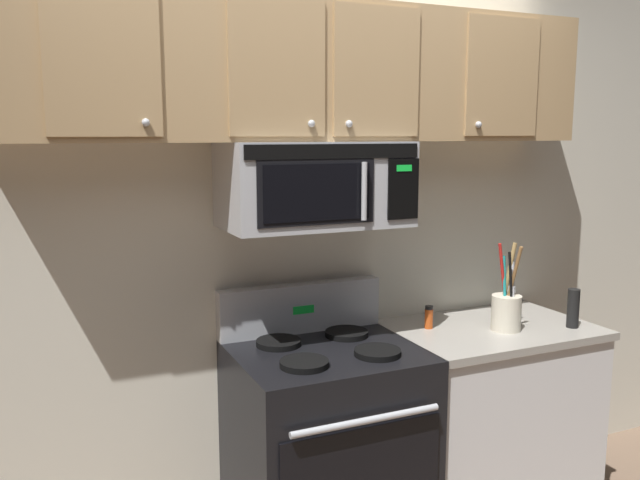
# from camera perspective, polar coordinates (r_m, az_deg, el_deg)

# --- Properties ---
(back_wall) EXTENTS (5.20, 0.10, 2.70)m
(back_wall) POSITION_cam_1_polar(r_m,az_deg,el_deg) (2.99, -2.34, 0.84)
(back_wall) COLOR silver
(back_wall) RESTS_ON ground_plane
(stove_range) EXTENTS (0.76, 0.69, 1.12)m
(stove_range) POSITION_cam_1_polar(r_m,az_deg,el_deg) (2.94, 0.55, -17.45)
(stove_range) COLOR black
(stove_range) RESTS_ON ground_plane
(over_range_microwave) EXTENTS (0.76, 0.43, 0.35)m
(over_range_microwave) POSITION_cam_1_polar(r_m,az_deg,el_deg) (2.74, -0.44, 4.81)
(over_range_microwave) COLOR #B7BABF
(upper_cabinets) EXTENTS (2.50, 0.36, 0.55)m
(upper_cabinets) POSITION_cam_1_polar(r_m,az_deg,el_deg) (2.77, -0.71, 14.17)
(upper_cabinets) COLOR tan
(counter_segment) EXTENTS (0.93, 0.65, 0.90)m
(counter_segment) POSITION_cam_1_polar(r_m,az_deg,el_deg) (3.35, 14.12, -14.53)
(counter_segment) COLOR silver
(counter_segment) RESTS_ON ground_plane
(utensil_crock_cream) EXTENTS (0.13, 0.14, 0.40)m
(utensil_crock_cream) POSITION_cam_1_polar(r_m,az_deg,el_deg) (3.12, 15.75, -5.68)
(utensil_crock_cream) COLOR beige
(utensil_crock_cream) RESTS_ON counter_segment
(salt_shaker) EXTENTS (0.04, 0.04, 0.12)m
(salt_shaker) POSITION_cam_1_polar(r_m,az_deg,el_deg) (3.50, 16.12, -4.84)
(salt_shaker) COLOR white
(salt_shaker) RESTS_ON counter_segment
(pepper_mill) EXTENTS (0.05, 0.05, 0.18)m
(pepper_mill) POSITION_cam_1_polar(r_m,az_deg,el_deg) (3.27, 20.95, -5.51)
(pepper_mill) COLOR black
(pepper_mill) RESTS_ON counter_segment
(spice_jar) EXTENTS (0.04, 0.04, 0.11)m
(spice_jar) POSITION_cam_1_polar(r_m,az_deg,el_deg) (3.09, 9.35, -6.57)
(spice_jar) COLOR #C64C19
(spice_jar) RESTS_ON counter_segment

